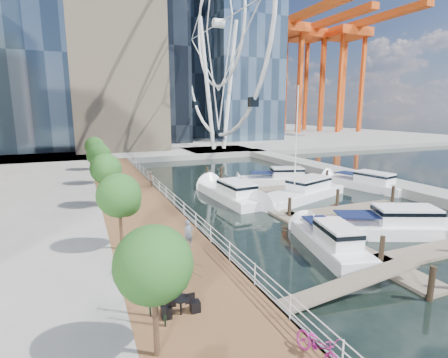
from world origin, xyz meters
TOP-DOWN VIEW (x-y plane):
  - ground at (0.00, 0.00)m, footprint 520.00×520.00m
  - boardwalk at (-9.00, 15.00)m, footprint 6.00×60.00m
  - seawall at (-6.00, 15.00)m, footprint 0.25×60.00m
  - land_far at (0.00, 102.00)m, footprint 200.00×114.00m
  - breakwater at (20.00, 20.00)m, footprint 4.00×60.00m
  - pier at (14.00, 52.00)m, footprint 14.00×12.00m
  - railing at (-6.10, 15.00)m, footprint 0.10×60.00m
  - floating_docks at (7.97, 9.98)m, footprint 16.00×34.00m
  - ferris_wheel at (14.00, 52.00)m, footprint 5.80×45.60m
  - port_cranes at (67.67, 95.67)m, footprint 40.00×52.00m
  - street_trees at (-11.40, 14.00)m, footprint 2.60×42.60m
  - cafe_tables at (-10.40, -2.00)m, footprint 2.50×13.70m
  - yacht_foreground at (7.58, 1.71)m, footprint 11.70×7.40m
  - bicycle at (-6.50, -8.30)m, footprint 0.94×2.08m
  - pedestrian_near at (-7.62, 2.72)m, footprint 0.71×0.56m
  - pedestrian_mid at (-6.50, 20.54)m, footprint 0.75×0.90m
  - pedestrian_far at (-9.64, 31.60)m, footprint 0.91×0.41m
  - moored_yachts at (7.52, 11.51)m, footprint 21.18×35.38m
  - cafe_seating at (-10.77, -3.01)m, footprint 4.31×7.76m

SIDE VIEW (x-z plane):
  - ground at x=0.00m, z-range 0.00..0.00m
  - yacht_foreground at x=7.58m, z-range -1.07..1.07m
  - moored_yachts at x=7.52m, z-range -5.75..5.75m
  - floating_docks at x=7.97m, z-range -0.81..1.79m
  - boardwalk at x=-9.00m, z-range 0.00..1.00m
  - seawall at x=-6.00m, z-range 0.00..1.00m
  - land_far at x=0.00m, z-range 0.00..1.00m
  - breakwater at x=20.00m, z-range 0.00..1.00m
  - pier at x=14.00m, z-range 0.00..1.00m
  - cafe_tables at x=-10.40m, z-range 1.00..1.74m
  - railing at x=-6.10m, z-range 1.00..2.05m
  - bicycle at x=-6.50m, z-range 1.00..2.05m
  - pedestrian_far at x=-9.64m, z-range 1.00..2.53m
  - pedestrian_mid at x=-6.50m, z-range 1.00..2.67m
  - pedestrian_near at x=-7.62m, z-range 1.00..2.71m
  - cafe_seating at x=-10.77m, z-range 0.98..3.73m
  - street_trees at x=-11.40m, z-range 1.99..6.59m
  - port_cranes at x=67.67m, z-range 1.00..39.00m
  - ferris_wheel at x=14.00m, z-range 2.02..49.82m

